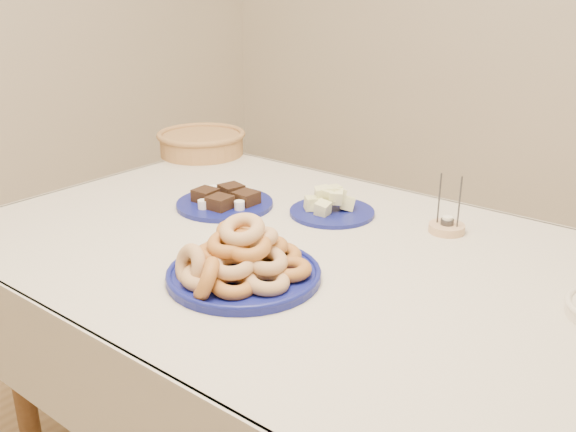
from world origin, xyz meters
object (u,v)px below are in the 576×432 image
object	(u,v)px
melon_plate	(330,206)
brownie_plate	(225,201)
donut_platter	(241,263)
candle_holder	(447,227)
dining_table	(301,288)
wicker_basket	(201,142)

from	to	relation	value
melon_plate	brownie_plate	size ratio (longest dim) A/B	0.90
donut_platter	candle_holder	distance (m)	0.58
melon_plate	candle_holder	world-z (taller)	candle_holder
dining_table	candle_holder	distance (m)	0.41
brownie_plate	wicker_basket	bearing A→B (deg)	142.67
melon_plate	candle_holder	distance (m)	0.32
dining_table	wicker_basket	bearing A→B (deg)	151.03
donut_platter	melon_plate	world-z (taller)	donut_platter
donut_platter	brownie_plate	world-z (taller)	donut_platter
wicker_basket	candle_holder	bearing A→B (deg)	-7.02
brownie_plate	candle_holder	world-z (taller)	candle_holder
melon_plate	candle_holder	xyz separation A→B (m)	(0.31, 0.08, -0.01)
wicker_basket	candle_holder	size ratio (longest dim) A/B	2.47
dining_table	candle_holder	size ratio (longest dim) A/B	11.14
dining_table	wicker_basket	world-z (taller)	wicker_basket
melon_plate	dining_table	bearing A→B (deg)	-70.44
donut_platter	candle_holder	world-z (taller)	candle_holder
brownie_plate	candle_holder	xyz separation A→B (m)	(0.58, 0.22, -0.00)
dining_table	wicker_basket	distance (m)	0.94
dining_table	brownie_plate	world-z (taller)	brownie_plate
candle_holder	wicker_basket	bearing A→B (deg)	172.98
melon_plate	wicker_basket	size ratio (longest dim) A/B	0.71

